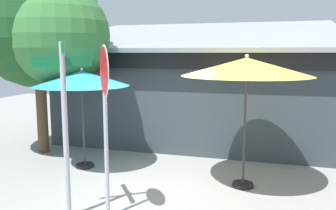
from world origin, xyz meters
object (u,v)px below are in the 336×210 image
(shade_tree, at_px, (43,27))
(street_sign_post, at_px, (64,111))
(patio_umbrella_teal_left, at_px, (82,79))
(patio_umbrella_mustard_center, at_px, (247,68))
(stop_sign, at_px, (105,97))

(shade_tree, bearing_deg, street_sign_post, -50.77)
(street_sign_post, distance_m, patio_umbrella_teal_left, 2.70)
(street_sign_post, height_order, patio_umbrella_mustard_center, street_sign_post)
(street_sign_post, bearing_deg, patio_umbrella_mustard_center, 39.02)
(shade_tree, bearing_deg, stop_sign, -42.83)
(stop_sign, distance_m, patio_umbrella_teal_left, 2.85)
(patio_umbrella_teal_left, xyz_separation_m, patio_umbrella_mustard_center, (3.86, -0.20, 0.32))
(patio_umbrella_teal_left, bearing_deg, street_sign_post, -66.15)
(street_sign_post, relative_size, stop_sign, 1.02)
(stop_sign, distance_m, patio_umbrella_mustard_center, 2.99)
(stop_sign, bearing_deg, street_sign_post, -164.01)
(street_sign_post, bearing_deg, patio_umbrella_teal_left, 113.85)
(stop_sign, bearing_deg, shade_tree, 137.17)
(patio_umbrella_teal_left, bearing_deg, patio_umbrella_mustard_center, -2.98)
(street_sign_post, distance_m, patio_umbrella_mustard_center, 3.63)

